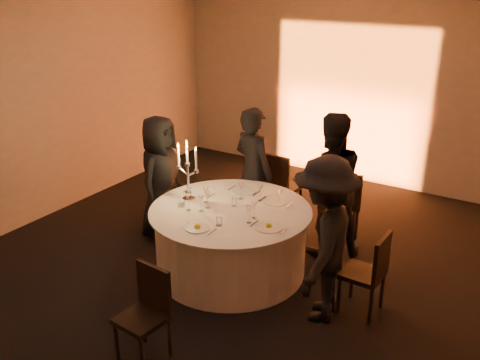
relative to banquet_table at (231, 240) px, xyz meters
The scene contains 32 objects.
floor 0.38m from the banquet_table, ahead, with size 7.00×7.00×0.00m, color black.
wall_back 3.67m from the banquet_table, 90.00° to the left, with size 7.00×7.00×0.00m, color #9E9992.
wall_left 3.20m from the banquet_table, behind, with size 7.00×7.00×0.00m, color #9E9992.
uplighter_fixture 3.22m from the banquet_table, 90.00° to the left, with size 0.25×0.12×0.10m, color black.
banquet_table is the anchor object (origin of this frame).
chair_left 1.64m from the banquet_table, 154.65° to the left, with size 0.52×0.52×0.88m.
chair_back_left 1.45m from the banquet_table, 95.86° to the left, with size 0.47×0.47×0.98m.
chair_back_right 1.68m from the banquet_table, 62.87° to the left, with size 0.51×0.51×0.88m.
chair_right 1.61m from the banquet_table, ahead, with size 0.40×0.40×0.88m.
chair_front 1.61m from the banquet_table, 84.18° to the right, with size 0.41×0.42×0.87m.
guest_left 1.31m from the banquet_table, 167.54° to the left, with size 0.78×0.51×1.60m, color black.
guest_back_left 1.13m from the banquet_table, 106.58° to the left, with size 0.61×0.40×1.67m, color black.
guest_back_right 1.32m from the banquet_table, 52.63° to the left, with size 0.85×0.66×1.76m, color black.
guest_right 1.32m from the banquet_table, 11.14° to the right, with size 1.08×0.62×1.67m, color black.
plate_left 0.71m from the banquet_table, 162.04° to the left, with size 0.36×0.26×0.01m.
plate_back_left 0.67m from the banquet_table, 105.25° to the left, with size 0.36×0.29×0.01m.
plate_back_right 0.67m from the banquet_table, 51.65° to the left, with size 0.35×0.26×0.01m.
plate_right 0.72m from the banquet_table, 16.62° to the right, with size 0.36×0.29×0.08m.
plate_front 0.70m from the banquet_table, 92.99° to the right, with size 0.36×0.25×0.08m.
coffee_cup 0.69m from the banquet_table, 157.47° to the right, with size 0.11×0.11×0.07m.
candelabra 0.84m from the banquet_table, behind, with size 0.30×0.14×0.72m.
wine_glass_a 0.58m from the banquet_table, 157.47° to the right, with size 0.07×0.07×0.19m.
wine_glass_b 0.70m from the banquet_table, 145.04° to the right, with size 0.07×0.07×0.19m.
wine_glass_c 0.66m from the banquet_table, 66.88° to the left, with size 0.07×0.07×0.19m.
wine_glass_d 0.62m from the banquet_table, behind, with size 0.07×0.07×0.19m.
wine_glass_e 0.61m from the banquet_table, 139.26° to the right, with size 0.07×0.07×0.19m.
wine_glass_f 0.61m from the banquet_table, 99.62° to the left, with size 0.07×0.07×0.19m.
wine_glass_g 0.77m from the banquet_table, 43.81° to the left, with size 0.07×0.07×0.19m.
wine_glass_h 0.62m from the banquet_table, ahead, with size 0.07×0.07×0.19m.
wine_glass_i 0.65m from the banquet_table, 27.21° to the right, with size 0.07×0.07×0.19m.
tumbler_a 0.59m from the banquet_table, 73.77° to the right, with size 0.07×0.07×0.09m, color white.
tumbler_b 0.44m from the banquet_table, 95.88° to the left, with size 0.07×0.07×0.09m, color white.
Camera 1 is at (2.91, -4.49, 3.24)m, focal length 40.00 mm.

